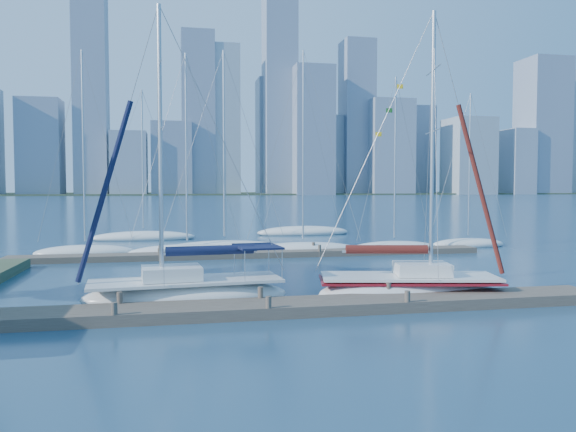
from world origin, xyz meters
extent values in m
plane|color=navy|center=(0.00, 0.00, 0.00)|extent=(700.00, 700.00, 0.00)
cube|color=#453B33|center=(0.00, 0.00, 0.20)|extent=(26.00, 2.00, 0.40)
cube|color=#453B33|center=(2.00, 16.00, 0.18)|extent=(30.00, 1.80, 0.36)
cube|color=#38472D|center=(0.00, 320.00, 0.00)|extent=(800.00, 100.00, 1.50)
ellipsoid|color=silver|center=(-2.66, 2.42, 0.23)|extent=(8.04, 3.25, 1.38)
cube|color=silver|center=(-2.66, 2.42, 0.87)|extent=(7.45, 2.99, 0.11)
cube|color=silver|center=(-3.21, 2.37, 1.19)|extent=(2.34, 1.86, 0.50)
cylinder|color=silver|center=(-3.58, 2.34, 6.10)|extent=(0.17, 0.17, 10.36)
cylinder|color=silver|center=(-1.73, 2.50, 1.93)|extent=(3.71, 0.42, 0.09)
cylinder|color=#111839|center=(-1.73, 2.50, 2.02)|extent=(3.44, 0.67, 0.37)
cube|color=#111839|center=(0.15, 2.67, 2.11)|extent=(1.84, 2.32, 0.07)
ellipsoid|color=silver|center=(6.23, 1.80, 0.22)|extent=(7.94, 3.96, 1.33)
cube|color=silver|center=(6.23, 1.80, 0.84)|extent=(7.35, 3.65, 0.11)
cube|color=silver|center=(6.75, 1.70, 1.15)|extent=(2.41, 2.01, 0.49)
cylinder|color=silver|center=(7.10, 1.63, 6.18)|extent=(0.16, 0.16, 10.58)
cylinder|color=silver|center=(5.34, 1.99, 1.87)|extent=(3.54, 0.81, 0.09)
cylinder|color=#4B1010|center=(5.34, 1.99, 1.95)|extent=(3.31, 1.01, 0.36)
cube|color=maroon|center=(6.23, 1.80, 0.69)|extent=(7.53, 3.78, 0.09)
ellipsoid|color=silver|center=(-8.78, 18.70, 0.19)|extent=(6.77, 3.84, 1.07)
cylinder|color=silver|center=(-8.78, 18.70, 7.09)|extent=(0.12, 0.12, 12.23)
ellipsoid|color=silver|center=(-2.29, 17.77, 0.19)|extent=(7.89, 4.55, 1.07)
cylinder|color=silver|center=(-2.29, 17.77, 7.04)|extent=(0.12, 0.12, 12.13)
ellipsoid|color=silver|center=(0.24, 18.68, 0.23)|extent=(8.79, 3.75, 1.24)
cylinder|color=silver|center=(0.24, 18.68, 7.36)|extent=(0.14, 0.14, 12.46)
ellipsoid|color=silver|center=(5.45, 17.50, 0.20)|extent=(8.03, 4.81, 1.09)
cylinder|color=silver|center=(5.45, 17.50, 7.29)|extent=(0.12, 0.12, 12.60)
ellipsoid|color=silver|center=(11.90, 17.21, 0.19)|extent=(6.79, 3.96, 1.06)
cylinder|color=silver|center=(11.90, 17.21, 6.49)|extent=(0.12, 0.12, 11.07)
ellipsoid|color=silver|center=(18.46, 18.86, 0.17)|extent=(6.00, 2.98, 0.95)
cylinder|color=silver|center=(18.46, 18.86, 6.12)|extent=(0.10, 0.10, 10.52)
ellipsoid|color=silver|center=(-5.65, 29.28, 0.20)|extent=(8.73, 5.60, 1.11)
cylinder|color=silver|center=(-5.65, 29.28, 6.79)|extent=(0.12, 0.12, 11.57)
ellipsoid|color=silver|center=(8.72, 31.58, 0.22)|extent=(8.94, 5.78, 1.22)
cylinder|color=silver|center=(8.72, 31.58, 8.18)|extent=(0.13, 0.13, 14.15)
cube|color=slate|center=(-69.73, 287.50, 24.51)|extent=(20.93, 17.63, 49.03)
cube|color=#98A7B7|center=(-47.55, 309.43, 20.16)|extent=(15.97, 17.61, 40.31)
cube|color=slate|center=(-25.94, 284.92, 16.47)|extent=(18.17, 19.81, 32.94)
cube|color=slate|center=(-4.22, 286.68, 19.32)|extent=(20.98, 16.86, 38.63)
cube|color=#98A7B7|center=(21.35, 289.48, 40.47)|extent=(21.70, 14.99, 80.94)
cube|color=slate|center=(51.90, 304.67, 33.32)|extent=(14.64, 17.46, 66.64)
cube|color=slate|center=(70.99, 278.50, 34.65)|extent=(21.26, 18.95, 69.29)
cube|color=#98A7B7|center=(91.42, 294.72, 22.48)|extent=(13.61, 17.11, 44.96)
cube|color=slate|center=(115.77, 279.60, 26.49)|extent=(23.99, 18.80, 52.98)
cube|color=slate|center=(147.05, 309.52, 27.07)|extent=(15.47, 17.52, 54.13)
cube|color=#98A7B7|center=(164.09, 278.94, 21.89)|extent=(23.90, 23.94, 43.79)
cube|color=slate|center=(194.50, 279.05, 19.00)|extent=(14.19, 21.38, 37.99)
cube|color=slate|center=(213.93, 282.23, 40.28)|extent=(24.58, 23.60, 80.57)
cube|color=#98A7B7|center=(241.25, 301.60, 38.94)|extent=(15.48, 17.08, 77.87)
cube|color=slate|center=(-45.00, 290.00, 57.23)|extent=(16.48, 18.00, 114.47)
cube|color=slate|center=(10.00, 290.00, 43.65)|extent=(17.52, 18.00, 87.30)
cube|color=slate|center=(55.00, 290.00, 60.30)|extent=(17.50, 18.00, 120.59)
cube|color=slate|center=(100.00, 290.00, 43.68)|extent=(17.34, 18.00, 87.36)
camera|label=1|loc=(-3.08, -19.39, 4.49)|focal=35.00mm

